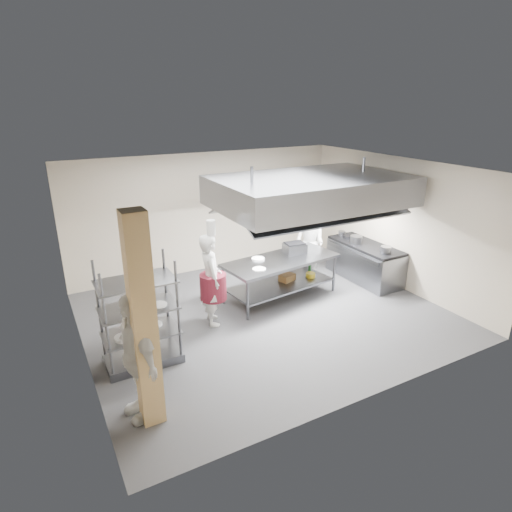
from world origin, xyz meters
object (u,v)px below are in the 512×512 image
pass_rack (139,313)px  chef_plating (137,356)px  griddle (295,248)px  stockpot (356,240)px  chef_head (211,280)px  cooking_range (364,263)px  chef_line (309,243)px  island (281,278)px

pass_rack → chef_plating: chef_plating is taller
griddle → stockpot: bearing=2.8°
chef_head → stockpot: bearing=-74.2°
cooking_range → chef_line: chef_line is taller
cooking_range → griddle: bearing=172.1°
pass_rack → griddle: pass_rack is taller
griddle → cooking_range: bearing=-1.3°
island → pass_rack: pass_rack is taller
chef_head → stockpot: 4.00m
chef_line → griddle: 1.00m
stockpot → pass_rack: bearing=-168.6°
chef_head → chef_plating: (-1.91, -1.97, 0.02)m
chef_head → griddle: size_ratio=3.94×
chef_line → stockpot: bearing=38.3°
pass_rack → griddle: bearing=17.5°
chef_head → chef_plating: bearing=145.9°
chef_plating → griddle: chef_plating is taller
island → chef_head: (-1.81, -0.35, 0.47)m
cooking_range → chef_head: chef_head is taller
chef_head → griddle: (2.27, 0.52, 0.10)m
pass_rack → stockpot: 5.66m
pass_rack → chef_head: (1.57, 0.71, 0.00)m
chef_line → pass_rack: bearing=-83.4°
island → griddle: 0.75m
cooking_range → stockpot: stockpot is taller
pass_rack → cooking_range: (5.74, 0.97, -0.50)m
island → chef_head: size_ratio=1.39×
cooking_range → chef_plating: bearing=-159.8°
chef_line → chef_plating: bearing=-73.0°
stockpot → griddle: bearing=176.2°
chef_line → chef_plating: size_ratio=0.90×
pass_rack → chef_plating: size_ratio=0.98×
chef_head → chef_line: 3.27m
cooking_range → griddle: (-1.90, 0.26, 0.60)m
island → chef_plating: chef_plating is taller
chef_head → cooking_range: bearing=-76.4°
cooking_range → chef_line: bearing=142.7°
chef_head → chef_line: size_ratio=1.09×
island → pass_rack: 3.57m
pass_rack → stockpot: pass_rack is taller
cooking_range → stockpot: 0.63m
pass_rack → chef_plating: bearing=-105.5°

